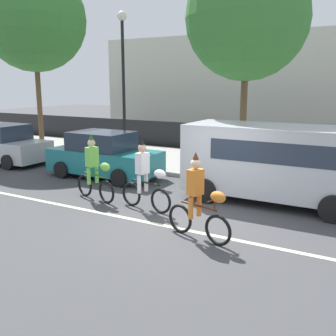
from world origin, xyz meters
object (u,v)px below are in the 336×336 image
pedestrian_onlooker (202,138)px  parked_car_teal (104,156)px  parade_cyclist_zebra (146,179)px  street_lamp_post (123,66)px  parade_cyclist_orange (199,202)px  parked_van_silver (279,158)px  parade_cyclist_lime (95,172)px  parked_car_silver (3,145)px

pedestrian_onlooker → parked_car_teal: bearing=-111.4°
parade_cyclist_zebra → street_lamp_post: street_lamp_post is taller
parade_cyclist_orange → parked_van_silver: 3.64m
parade_cyclist_lime → pedestrian_onlooker: (0.21, 6.93, 0.17)m
parade_cyclist_orange → street_lamp_post: bearing=136.8°
parade_cyclist_lime → pedestrian_onlooker: parade_cyclist_lime is taller
parade_cyclist_lime → street_lamp_post: street_lamp_post is taller
parade_cyclist_orange → street_lamp_post: (-5.90, 5.55, 3.15)m
parade_cyclist_lime → parade_cyclist_zebra: size_ratio=1.00×
parade_cyclist_lime → street_lamp_post: 5.73m
street_lamp_post → pedestrian_onlooker: (2.25, 2.59, -2.97)m
parade_cyclist_zebra → parked_car_teal: bearing=143.9°
parade_cyclist_orange → pedestrian_onlooker: bearing=114.1°
pedestrian_onlooker → street_lamp_post: bearing=-130.9°
parked_car_teal → parade_cyclist_orange: bearing=-33.5°
parked_van_silver → parked_car_teal: bearing=179.4°
parade_cyclist_orange → parked_car_silver: bearing=161.7°
parked_van_silver → parked_car_silver: parked_van_silver is taller
parked_car_silver → street_lamp_post: bearing=22.1°
street_lamp_post → pedestrian_onlooker: 4.54m
parked_car_silver → pedestrian_onlooker: 8.48m
parade_cyclist_orange → pedestrian_onlooker: (-3.65, 8.14, 0.17)m
parked_car_silver → parked_van_silver: bearing=-0.2°
parked_car_teal → street_lamp_post: size_ratio=0.70×
parade_cyclist_orange → street_lamp_post: 8.69m
street_lamp_post → pedestrian_onlooker: bearing=49.1°
parked_car_silver → parked_car_teal: same height
parked_car_silver → street_lamp_post: 6.17m
parked_van_silver → street_lamp_post: size_ratio=0.85×
parade_cyclist_lime → parked_car_silver: 7.31m
parade_cyclist_orange → parked_car_teal: size_ratio=0.47×
parade_cyclist_zebra → parade_cyclist_orange: same height
parade_cyclist_orange → parked_van_silver: parked_van_silver is taller
parked_car_teal → parade_cyclist_lime: bearing=-56.6°
pedestrian_onlooker → parade_cyclist_lime: bearing=-91.7°
parade_cyclist_lime → parade_cyclist_orange: 4.05m
parade_cyclist_lime → street_lamp_post: bearing=115.1°
parade_cyclist_zebra → parked_car_silver: 9.02m
parade_cyclist_lime → parade_cyclist_orange: bearing=-17.4°
parade_cyclist_zebra → street_lamp_post: (-3.81, 4.39, 3.15)m
street_lamp_post → parked_van_silver: bearing=-16.8°
parade_cyclist_lime → parked_van_silver: bearing=26.5°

